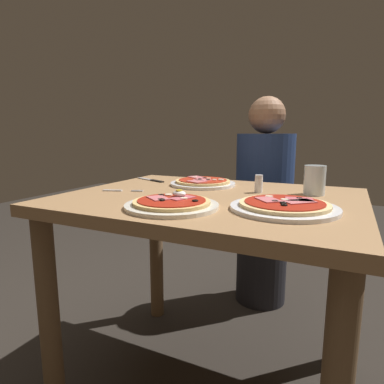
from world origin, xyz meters
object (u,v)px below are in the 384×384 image
knife (152,180)px  pizza_foreground (172,204)px  fork (120,191)px  pizza_across_right (284,206)px  diner_person (263,208)px  dining_table (210,231)px  pizza_across_left (203,183)px  salt_shaker (259,184)px  water_glass_near (314,182)px

knife → pizza_foreground: bearing=-51.7°
fork → pizza_across_right: bearing=-4.3°
fork → diner_person: 0.93m
diner_person → pizza_foreground: bearing=87.2°
dining_table → fork: bearing=-168.7°
dining_table → pizza_foreground: 0.27m
pizza_across_right → knife: bearing=152.8°
dining_table → fork: size_ratio=6.67×
dining_table → pizza_across_left: size_ratio=3.70×
pizza_across_left → salt_shaker: bearing=-15.0°
water_glass_near → fork: water_glass_near is taller
dining_table → pizza_across_right: bearing=-22.7°
dining_table → pizza_across_right: (0.28, -0.12, 0.14)m
pizza_across_left → salt_shaker: 0.27m
water_glass_near → knife: water_glass_near is taller
fork → knife: size_ratio=0.82×
fork → diner_person: (0.37, 0.83, -0.20)m
pizza_across_left → diner_person: 0.61m
dining_table → water_glass_near: 0.42m
water_glass_near → diner_person: 0.70m
pizza_foreground → pizza_across_left: pizza_foreground is taller
pizza_foreground → salt_shaker: bearing=64.9°
fork → pizza_across_left: bearing=49.9°
pizza_across_left → water_glass_near: (0.45, -0.03, 0.03)m
pizza_foreground → pizza_across_right: 0.33m
dining_table → salt_shaker: size_ratio=15.27×
dining_table → fork: 0.38m
dining_table → pizza_across_right: size_ratio=3.30×
pizza_foreground → fork: (-0.32, 0.16, -0.01)m
pizza_across_right → salt_shaker: size_ratio=4.63×
pizza_across_left → salt_shaker: salt_shaker is taller
salt_shaker → pizza_foreground: bearing=-115.1°
dining_table → water_glass_near: water_glass_near is taller
pizza_foreground → water_glass_near: (0.36, 0.41, 0.03)m
pizza_across_left → water_glass_near: bearing=-3.3°
pizza_across_left → knife: bearing=174.9°
water_glass_near → knife: size_ratio=0.57×
salt_shaker → pizza_across_right: bearing=-60.9°
dining_table → diner_person: 0.76m
dining_table → salt_shaker: bearing=43.4°
knife → dining_table: bearing=-30.1°
knife → salt_shaker: 0.54m
knife → fork: bearing=-82.0°
pizza_across_left → water_glass_near: water_glass_near is taller
fork → diner_person: diner_person is taller
pizza_across_right → diner_person: (-0.26, 0.87, -0.21)m
salt_shaker → diner_person: (-0.12, 0.62, -0.23)m
pizza_across_left → pizza_foreground: bearing=-78.3°
dining_table → pizza_across_left: pizza_across_left is taller
salt_shaker → diner_person: 0.68m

